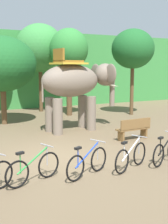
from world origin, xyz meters
TOP-DOWN VIEW (x-y plane):
  - ground_plane at (0.00, 0.00)m, footprint 80.00×80.00m
  - tree_far_left at (-0.37, 6.77)m, footprint 3.50×3.50m
  - tree_far_right at (2.81, 10.20)m, footprint 3.22×3.22m
  - tree_center_left at (3.85, 7.84)m, footprint 2.35×2.35m
  - tree_left at (7.44, 6.31)m, footprint 2.61×2.61m
  - elephant at (2.42, 3.72)m, footprint 4.22×2.11m
  - bike_green at (-1.37, -1.66)m, footprint 1.63×0.72m
  - bike_blue at (0.09, -1.87)m, footprint 1.59×0.78m
  - bike_white at (1.48, -1.95)m, footprint 1.58×0.80m
  - bike_black at (2.78, -1.97)m, footprint 1.59×0.78m
  - wooden_bench at (3.67, 0.90)m, footprint 1.52×0.49m

SIDE VIEW (x-z plane):
  - ground_plane at x=0.00m, z-range 0.00..0.00m
  - bike_green at x=-1.37m, z-range -0.07..0.85m
  - bike_blue at x=0.09m, z-range -0.07..0.85m
  - bike_white at x=1.48m, z-range -0.07..0.85m
  - bike_black at x=2.78m, z-range -0.07..0.85m
  - wooden_bench at x=3.67m, z-range 0.03..0.92m
  - elephant at x=2.42m, z-range 0.31..4.09m
  - tree_far_left at x=-0.37m, z-range 0.85..5.40m
  - tree_center_left at x=3.85m, z-range 1.34..6.63m
  - tree_left at x=7.44m, z-range 1.41..6.69m
  - tree_far_right at x=2.81m, z-range 1.30..7.09m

